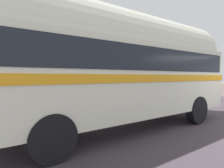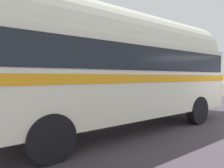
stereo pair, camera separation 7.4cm
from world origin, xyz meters
The scene contains 1 object.
vintage_coach centered at (-4.30, -2.57, 2.05)m, with size 5.07×8.89×3.70m.
Camera 1 is at (-1.09, -7.89, 1.68)m, focal length 31.87 mm.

